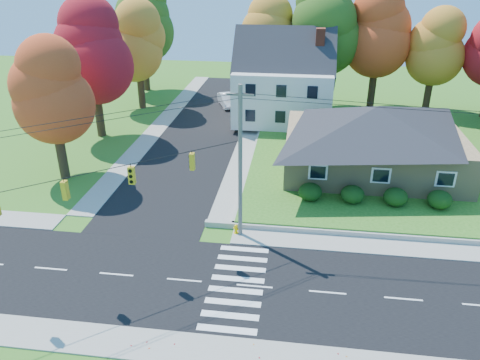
{
  "coord_description": "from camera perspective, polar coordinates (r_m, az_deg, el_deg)",
  "views": [
    {
      "loc": [
        1.97,
        -20.72,
        16.56
      ],
      "look_at": [
        -1.89,
        8.0,
        2.63
      ],
      "focal_mm": 35.0,
      "sensor_mm": 36.0,
      "label": 1
    }
  ],
  "objects": [
    {
      "name": "tree_west_1",
      "position": [
        47.85,
        -17.75,
        14.77
      ],
      "size": [
        7.28,
        7.28,
        13.56
      ],
      "color": "#3F2A19",
      "rests_on": "ground"
    },
    {
      "name": "tree_lot_0",
      "position": [
        55.48,
        3.63,
        17.08
      ],
      "size": [
        6.72,
        6.72,
        12.51
      ],
      "color": "#3F2A19",
      "rests_on": "lawn"
    },
    {
      "name": "hedge_row",
      "position": [
        34.64,
        16.01,
        -1.84
      ],
      "size": [
        10.7,
        1.7,
        1.27
      ],
      "color": "#163A10",
      "rests_on": "lawn"
    },
    {
      "name": "traffic_infrastructure",
      "position": [
        24.94,
        1.93,
        -1.57
      ],
      "size": [
        38.1,
        10.66,
        10.0
      ],
      "color": "#666059",
      "rests_on": "ground"
    },
    {
      "name": "tree_lot_3",
      "position": [
        56.23,
        22.78,
        14.67
      ],
      "size": [
        6.16,
        6.16,
        11.47
      ],
      "color": "#3F2A19",
      "rests_on": "lawn"
    },
    {
      "name": "white_car",
      "position": [
        57.52,
        -1.56,
        9.74
      ],
      "size": [
        3.19,
        4.84,
        1.51
      ],
      "primitive_type": "imported",
      "rotation": [
        0.0,
        0.0,
        0.38
      ],
      "color": "silver",
      "rests_on": "road_cross"
    },
    {
      "name": "road_main",
      "position": [
        26.59,
        1.78,
        -12.83
      ],
      "size": [
        90.0,
        8.0,
        0.02
      ],
      "primitive_type": "cube",
      "color": "black",
      "rests_on": "ground"
    },
    {
      "name": "ranch_house",
      "position": [
        39.51,
        16.03,
        5.0
      ],
      "size": [
        14.6,
        10.6,
        5.4
      ],
      "color": "tan",
      "rests_on": "lawn"
    },
    {
      "name": "sidewalk_north",
      "position": [
        30.63,
        2.78,
        -6.99
      ],
      "size": [
        90.0,
        2.0,
        0.08
      ],
      "primitive_type": "cube",
      "color": "#9C9A90",
      "rests_on": "ground"
    },
    {
      "name": "tree_lot_2",
      "position": [
        55.82,
        16.58,
        16.86
      ],
      "size": [
        7.28,
        7.28,
        13.56
      ],
      "color": "#3F2A19",
      "rests_on": "lawn"
    },
    {
      "name": "tree_lot_1",
      "position": [
        54.2,
        10.24,
        17.94
      ],
      "size": [
        7.84,
        7.84,
        14.6
      ],
      "color": "#3F2A19",
      "rests_on": "lawn"
    },
    {
      "name": "sidewalk_south",
      "position": [
        22.89,
        0.38,
        -20.52
      ],
      "size": [
        90.0,
        2.0,
        0.08
      ],
      "primitive_type": "cube",
      "color": "#9C9A90",
      "rests_on": "ground"
    },
    {
      "name": "fire_hydrant",
      "position": [
        30.84,
        -0.49,
        -6.06
      ],
      "size": [
        0.4,
        0.31,
        0.71
      ],
      "color": "#FFC300",
      "rests_on": "ground"
    },
    {
      "name": "tree_west_3",
      "position": [
        64.67,
        -11.95,
        18.56
      ],
      "size": [
        7.84,
        7.84,
        14.6
      ],
      "color": "#3F2A19",
      "rests_on": "ground"
    },
    {
      "name": "road_cross",
      "position": [
        50.56,
        -4.18,
        6.51
      ],
      "size": [
        8.0,
        44.0,
        0.02
      ],
      "primitive_type": "cube",
      "color": "black",
      "rests_on": "ground"
    },
    {
      "name": "tree_west_0",
      "position": [
        38.97,
        -22.09,
        9.86
      ],
      "size": [
        6.16,
        6.16,
        11.47
      ],
      "color": "#3F2A19",
      "rests_on": "ground"
    },
    {
      "name": "ground",
      "position": [
        26.6,
        1.78,
        -12.84
      ],
      "size": [
        120.0,
        120.0,
        0.0
      ],
      "primitive_type": "plane",
      "color": "#3D7923"
    },
    {
      "name": "lawn",
      "position": [
        46.13,
        20.98,
        3.21
      ],
      "size": [
        30.0,
        30.0,
        0.5
      ],
      "primitive_type": "cube",
      "color": "#3D7923",
      "rests_on": "ground"
    },
    {
      "name": "colonial_house",
      "position": [
        50.21,
        5.34,
        11.77
      ],
      "size": [
        10.4,
        8.4,
        9.6
      ],
      "color": "silver",
      "rests_on": "lawn"
    },
    {
      "name": "tree_west_2",
      "position": [
        56.71,
        -12.49,
        16.23
      ],
      "size": [
        6.72,
        6.72,
        12.51
      ],
      "color": "#3F2A19",
      "rests_on": "ground"
    }
  ]
}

